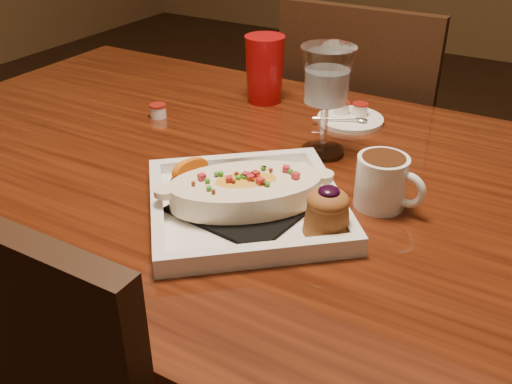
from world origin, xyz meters
The scene contains 8 objects.
table centered at (0.00, 0.00, 0.65)m, with size 1.50×0.90×0.75m.
chair_far centered at (0.00, 0.63, 0.51)m, with size 0.42×0.42×0.93m.
plate centered at (0.09, -0.13, 0.78)m, with size 0.40×0.40×0.08m.
coffee_mug centered at (0.25, -0.01, 0.80)m, with size 0.11×0.08×0.08m.
goblet centered at (0.09, 0.12, 0.89)m, with size 0.10×0.10×0.20m.
saucer centered at (0.08, 0.28, 0.76)m, with size 0.14×0.14×0.09m.
creamer_loose centered at (-0.28, 0.10, 0.76)m, with size 0.04×0.04×0.03m.
red_tumbler centered at (-0.13, 0.30, 0.82)m, with size 0.09×0.09×0.15m, color #A90C0F.
Camera 1 is at (0.46, -0.76, 1.22)m, focal length 40.00 mm.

